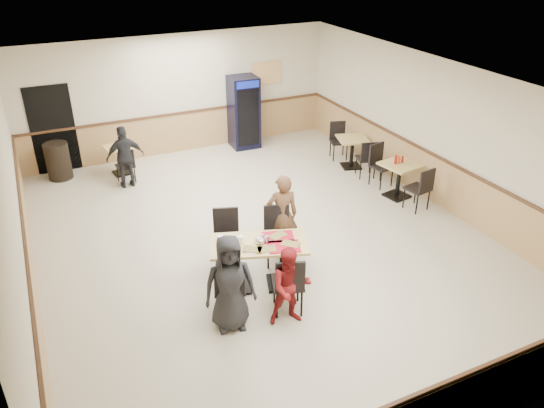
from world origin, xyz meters
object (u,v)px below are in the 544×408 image
main_table (259,257)px  lone_diner (125,157)px  back_table (120,156)px  pepsi_cooler (244,112)px  diner_woman_right (291,286)px  side_table_near (399,175)px  diner_man_opposite (282,216)px  trash_bin (58,161)px  diner_woman_left (230,283)px  side_table_far (352,148)px

main_table → lone_diner: lone_diner is taller
back_table → pepsi_cooler: pepsi_cooler is taller
diner_woman_right → side_table_near: size_ratio=1.52×
diner_man_opposite → back_table: diner_man_opposite is taller
side_table_near → trash_bin: size_ratio=0.97×
diner_woman_left → trash_bin: bearing=115.3°
diner_woman_right → side_table_far: (3.98, 4.48, -0.14)m
diner_woman_right → lone_diner: size_ratio=0.89×
back_table → diner_woman_left: bearing=-86.6°
main_table → lone_diner: 4.86m
diner_woman_left → lone_diner: bearing=104.4°
main_table → diner_man_opposite: bearing=62.1°
main_table → side_table_near: 4.39m
main_table → diner_man_opposite: (0.78, 0.72, 0.23)m
lone_diner → diner_woman_left: bearing=93.1°
back_table → trash_bin: trash_bin is taller
diner_woman_right → side_table_far: bearing=62.5°
diner_woman_right → diner_man_opposite: size_ratio=0.82×
diner_woman_left → pepsi_cooler: pepsi_cooler is taller
lone_diner → side_table_far: lone_diner is taller
main_table → side_table_near: bearing=41.5°
side_table_near → diner_woman_left: bearing=-153.7°
main_table → pepsi_cooler: 6.30m
diner_man_opposite → side_table_far: diner_man_opposite is taller
trash_bin → diner_man_opposite: bearing=-57.4°
side_table_far → diner_woman_left: bearing=-139.0°
diner_woman_left → pepsi_cooler: size_ratio=0.81×
diner_woman_left → diner_man_opposite: diner_man_opposite is taller
diner_woman_right → back_table: size_ratio=1.80×
diner_woman_left → side_table_near: 5.40m
side_table_far → trash_bin: bearing=160.0°
back_table → pepsi_cooler: 3.41m
side_table_near → side_table_far: 1.80m
diner_man_opposite → trash_bin: (-3.28, 5.12, -0.34)m
diner_man_opposite → pepsi_cooler: 5.36m
diner_man_opposite → diner_woman_left: bearing=56.4°
diner_woman_right → lone_diner: 5.86m
diner_woman_left → lone_diner: 5.46m
side_table_near → trash_bin: (-6.57, 4.18, -0.09)m
lone_diner → diner_man_opposite: bearing=114.9°
diner_man_opposite → back_table: bearing=-54.6°
pepsi_cooler → lone_diner: bearing=-158.2°
pepsi_cooler → diner_woman_left: bearing=-111.6°
main_table → pepsi_cooler: (2.21, 5.89, 0.39)m
diner_woman_left → pepsi_cooler: bearing=76.2°
main_table → diner_woman_right: (0.06, -1.01, 0.09)m
pepsi_cooler → trash_bin: pepsi_cooler is taller
main_table → trash_bin: 6.36m
side_table_far → pepsi_cooler: size_ratio=0.46×
diner_woman_right → pepsi_cooler: pepsi_cooler is taller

